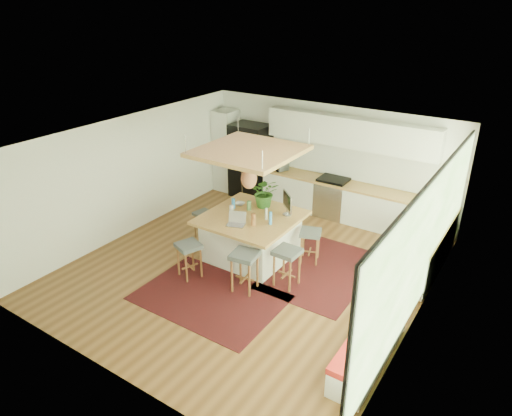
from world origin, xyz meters
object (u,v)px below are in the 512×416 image
Objects in this scene: island at (251,236)px; microwave at (279,163)px; stool_right_back at (310,246)px; island_plant at (265,195)px; stool_near_right at (245,273)px; monitor at (287,203)px; stool_right_front at (287,269)px; stool_left_side at (204,223)px; fridge at (251,163)px; laptop at (236,220)px; stool_near_left at (190,260)px.

microwave is (-0.99, 2.75, 0.62)m from island.
microwave reaches higher than stool_right_back.
stool_right_back is 1.42m from island_plant.
monitor reaches higher than stool_near_right.
monitor reaches higher than stool_right_front.
stool_left_side is at bearing 175.79° from island.
stool_right_front is 1.46× the size of monitor.
island is (1.85, -2.73, -0.46)m from fridge.
stool_right_back is 1.67m from laptop.
microwave is (-1.58, 3.85, 0.73)m from stool_near_right.
stool_near_right is 1.78m from monitor.
stool_right_front is 1.59× the size of microwave.
fridge is at bearing -158.78° from microwave.
island reaches higher than stool_right_back.
fridge is 4.58m from stool_near_right.
island is 3.83× the size of microwave.
microwave is (-0.42, 4.06, 0.73)m from stool_near_left.
fridge reaches higher than stool_left_side.
microwave is (-0.96, 3.25, 0.04)m from laptop.
stool_right_front is 1.03m from stool_right_back.
stool_right_back is 3.18m from microwave.
stool_right_back is 2.52m from stool_left_side.
stool_near_left is at bearing -155.96° from stool_right_front.
stool_near_right is (1.16, 0.21, 0.00)m from stool_near_left.
island_plant reaches higher than stool_right_front.
stool_near_left is 1.92× the size of laptop.
fridge is 0.88m from microwave.
stool_near_left is 2.47m from stool_right_back.
microwave reaches higher than stool_near_right.
island is 1.26m from stool_near_right.
stool_right_back is (-0.04, 1.03, 0.00)m from stool_right_front.
stool_right_back is at bearing 21.57° from laptop.
laptop is at bearing -24.40° from stool_left_side.
microwave reaches higher than stool_left_side.
fridge is 3.16× the size of stool_left_side.
stool_near_left is at bearing -113.27° from island.
monitor reaches higher than stool_right_back.
stool_left_side is 1.64m from island_plant.
microwave is at bearing 112.32° from stool_near_right.
fridge reaches higher than stool_near_left.
stool_right_front is 4.00m from microwave.
laptop reaches higher than island.
stool_right_front is 1.10× the size of stool_right_back.
laptop is (1.82, -3.24, 0.12)m from fridge.
stool_right_front is (0.57, 0.56, 0.00)m from stool_near_right.
island_plant reaches higher than island.
stool_left_side is (-1.36, 0.10, -0.11)m from island.
microwave is at bearing 133.09° from stool_right_back.
fridge reaches higher than stool_right_back.
laptop is at bearing -93.04° from island.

